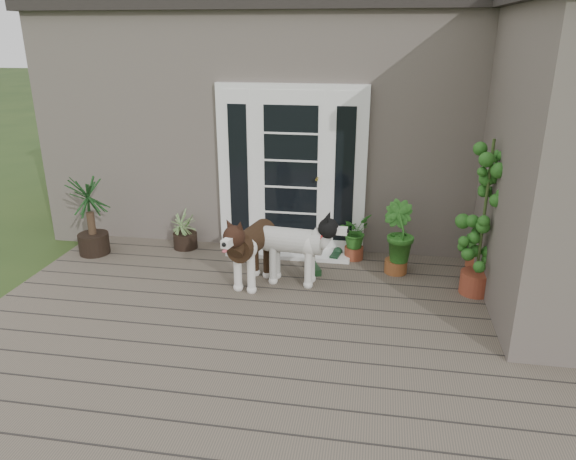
# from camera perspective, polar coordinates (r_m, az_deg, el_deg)

# --- Properties ---
(deck) EXTENTS (6.20, 4.60, 0.12)m
(deck) POSITION_cam_1_polar(r_m,az_deg,el_deg) (5.27, -1.39, -11.66)
(deck) COLOR #6B5B4C
(deck) RESTS_ON ground
(house_main) EXTENTS (7.40, 4.00, 3.10)m
(house_main) POSITION_cam_1_polar(r_m,az_deg,el_deg) (8.78, 3.86, 11.68)
(house_main) COLOR #665E54
(house_main) RESTS_ON ground
(roof_main) EXTENTS (7.60, 4.20, 0.20)m
(roof_main) POSITION_cam_1_polar(r_m,az_deg,el_deg) (8.70, 4.13, 22.49)
(roof_main) COLOR #2D2826
(roof_main) RESTS_ON house_main
(door_unit) EXTENTS (1.90, 0.14, 2.15)m
(door_unit) POSITION_cam_1_polar(r_m,az_deg,el_deg) (6.88, 0.35, 6.34)
(door_unit) COLOR white
(door_unit) RESTS_ON deck
(door_step) EXTENTS (1.60, 0.40, 0.05)m
(door_step) POSITION_cam_1_polar(r_m,az_deg,el_deg) (7.02, 0.07, -2.40)
(door_step) COLOR white
(door_step) RESTS_ON deck
(brindle_dog) EXTENTS (0.60, 1.00, 0.78)m
(brindle_dog) POSITION_cam_1_polar(r_m,az_deg,el_deg) (6.09, -3.80, -2.36)
(brindle_dog) COLOR #372314
(brindle_dog) RESTS_ON deck
(white_dog) EXTENTS (0.94, 0.47, 0.76)m
(white_dog) POSITION_cam_1_polar(r_m,az_deg,el_deg) (6.11, 0.51, -2.35)
(white_dog) COLOR white
(white_dog) RESTS_ON deck
(spider_plant) EXTENTS (0.62, 0.62, 0.56)m
(spider_plant) POSITION_cam_1_polar(r_m,az_deg,el_deg) (7.28, -10.91, 0.21)
(spider_plant) COLOR #97AF6B
(spider_plant) RESTS_ON deck
(yucca) EXTENTS (0.89, 0.89, 1.07)m
(yucca) POSITION_cam_1_polar(r_m,az_deg,el_deg) (7.33, -20.24, 1.54)
(yucca) COLOR black
(yucca) RESTS_ON deck
(herb_a) EXTENTS (0.53, 0.53, 0.50)m
(herb_a) POSITION_cam_1_polar(r_m,az_deg,el_deg) (6.86, 7.05, -1.11)
(herb_a) COLOR #1B4E16
(herb_a) RESTS_ON deck
(herb_b) EXTENTS (0.62, 0.62, 0.66)m
(herb_b) POSITION_cam_1_polar(r_m,az_deg,el_deg) (6.52, 11.50, -1.78)
(herb_b) COLOR #1D661D
(herb_b) RESTS_ON deck
(herb_c) EXTENTS (0.44, 0.44, 0.62)m
(herb_c) POSITION_cam_1_polar(r_m,az_deg,el_deg) (6.96, 19.73, -1.34)
(herb_c) COLOR #164F1B
(herb_c) RESTS_ON deck
(sapling) EXTENTS (0.68, 0.68, 1.78)m
(sapling) POSITION_cam_1_polar(r_m,az_deg,el_deg) (6.04, 20.06, 1.30)
(sapling) COLOR #245117
(sapling) RESTS_ON deck
(clog_left) EXTENTS (0.28, 0.37, 0.10)m
(clog_left) POSITION_cam_1_polar(r_m,az_deg,el_deg) (6.52, 2.73, -4.03)
(clog_left) COLOR black
(clog_left) RESTS_ON deck
(clog_right) EXTENTS (0.20, 0.34, 0.09)m
(clog_right) POSITION_cam_1_polar(r_m,az_deg,el_deg) (6.91, 5.11, -2.66)
(clog_right) COLOR black
(clog_right) RESTS_ON deck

